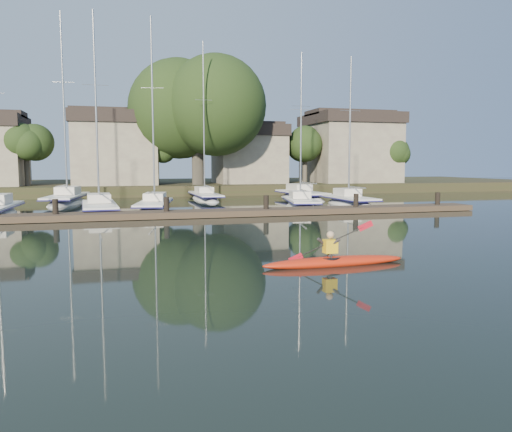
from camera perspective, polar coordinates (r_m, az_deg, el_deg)
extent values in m
plane|color=black|center=(16.31, 4.86, -5.07)|extent=(160.00, 160.00, 0.00)
ellipsoid|color=red|center=(15.64, 8.98, -5.22)|extent=(4.71, 0.75, 0.36)
cylinder|color=black|center=(15.55, 8.46, -4.84)|extent=(0.72, 0.72, 0.09)
imported|color=#282326|center=(15.48, 8.48, -3.49)|extent=(0.25, 0.38, 1.02)
cube|color=yellow|center=(15.48, 8.48, -3.44)|extent=(0.40, 0.30, 0.42)
sphere|color=tan|center=(15.43, 8.50, -2.14)|extent=(0.23, 0.23, 0.23)
cube|color=#443627|center=(29.70, -4.40, 0.35)|extent=(34.00, 2.00, 0.35)
cylinder|color=black|center=(29.38, -21.92, 0.06)|extent=(0.32, 0.32, 1.80)
cylinder|color=black|center=(29.28, -10.18, 0.39)|extent=(0.32, 0.32, 1.80)
cylinder|color=black|center=(30.39, 1.16, 0.68)|extent=(0.32, 0.32, 1.80)
cylinder|color=black|center=(32.58, 11.34, 0.93)|extent=(0.32, 0.32, 1.80)
cylinder|color=black|center=(35.65, 20.01, 1.11)|extent=(0.32, 0.32, 1.80)
ellipsoid|color=white|center=(33.21, -17.42, -0.26)|extent=(2.70, 8.59, 1.89)
cube|color=white|center=(33.13, -17.47, 1.28)|extent=(2.49, 7.06, 0.14)
cube|color=navy|center=(33.13, -17.47, 1.14)|extent=(2.58, 7.24, 0.08)
cube|color=silver|center=(33.61, -17.52, 1.97)|extent=(1.56, 2.46, 0.55)
cylinder|color=#9EA0A5|center=(33.46, -17.82, 11.64)|extent=(0.12, 0.12, 11.94)
cylinder|color=#9EA0A5|center=(31.81, -17.44, 2.53)|extent=(0.31, 3.21, 0.08)
cylinder|color=#9EA0A5|center=(33.63, -17.90, 14.07)|extent=(1.59, 0.15, 0.03)
ellipsoid|color=white|center=(34.53, -11.53, 0.16)|extent=(3.52, 8.68, 1.79)
cube|color=white|center=(34.46, -11.56, 1.56)|extent=(3.15, 7.17, 0.13)
cube|color=navy|center=(34.47, -11.56, 1.43)|extent=(3.25, 7.35, 0.08)
cube|color=silver|center=(34.94, -11.47, 2.19)|extent=(1.74, 2.57, 0.52)
cylinder|color=#9EA0A5|center=(34.79, -11.73, 11.75)|extent=(0.11, 0.11, 12.22)
cylinder|color=#9EA0A5|center=(33.15, -11.86, 2.68)|extent=(0.68, 3.17, 0.08)
cylinder|color=#9EA0A5|center=(34.97, -11.78, 14.14)|extent=(1.48, 0.31, 0.03)
ellipsoid|color=white|center=(36.26, 5.13, 0.53)|extent=(3.40, 7.75, 1.78)
cube|color=white|center=(36.18, 5.14, 1.86)|extent=(3.05, 6.41, 0.13)
cube|color=navy|center=(36.19, 5.14, 1.75)|extent=(3.15, 6.57, 0.08)
cube|color=silver|center=(36.61, 5.03, 2.46)|extent=(1.70, 2.32, 0.52)
cylinder|color=#9EA0A5|center=(36.40, 5.16, 10.10)|extent=(0.11, 0.11, 10.33)
cylinder|color=#9EA0A5|center=(35.03, 5.44, 2.96)|extent=(0.63, 2.81, 0.08)
cylinder|color=#9EA0A5|center=(36.51, 5.18, 12.04)|extent=(1.48, 0.32, 0.03)
ellipsoid|color=white|center=(38.29, 10.64, 0.69)|extent=(2.23, 7.26, 1.97)
cube|color=white|center=(38.21, 10.67, 2.08)|extent=(2.11, 5.95, 0.14)
cube|color=navy|center=(38.22, 10.67, 1.96)|extent=(2.20, 6.10, 0.08)
cube|color=silver|center=(38.58, 10.40, 2.70)|extent=(1.46, 2.04, 0.57)
cylinder|color=#9EA0A5|center=(38.42, 10.68, 9.91)|extent=(0.12, 0.12, 10.35)
cylinder|color=#9EA0A5|center=(37.20, 11.44, 3.24)|extent=(0.10, 2.75, 0.08)
cylinder|color=#9EA0A5|center=(38.52, 10.72, 11.75)|extent=(1.66, 0.04, 0.03)
ellipsoid|color=white|center=(42.04, -20.79, 0.85)|extent=(3.39, 9.95, 2.06)
cube|color=white|center=(41.97, -20.84, 2.18)|extent=(3.08, 8.19, 0.15)
cube|color=navy|center=(41.98, -20.84, 2.06)|extent=(3.18, 8.40, 0.09)
cube|color=silver|center=(42.52, -20.69, 2.77)|extent=(1.82, 2.89, 0.60)
cylinder|color=#9EA0A5|center=(42.43, -21.12, 11.81)|extent=(0.13, 0.13, 14.09)
cylinder|color=#9EA0A5|center=(40.50, -21.32, 3.26)|extent=(0.51, 3.69, 0.09)
cylinder|color=#9EA0A5|center=(42.64, -21.21, 14.07)|extent=(1.73, 0.23, 0.03)
ellipsoid|color=white|center=(43.52, -5.82, 1.45)|extent=(2.05, 9.22, 1.75)
cube|color=white|center=(43.46, -5.83, 2.54)|extent=(1.93, 7.56, 0.13)
cube|color=navy|center=(43.47, -5.83, 2.44)|extent=(2.01, 7.75, 0.07)
cube|color=silver|center=(43.99, -5.96, 3.02)|extent=(1.32, 2.59, 0.51)
cylinder|color=#9EA0A5|center=(43.83, -5.99, 11.05)|extent=(0.11, 0.11, 12.87)
cylinder|color=#9EA0A5|center=(42.07, -5.51, 3.43)|extent=(0.12, 3.49, 0.07)
cylinder|color=#9EA0A5|center=(43.99, -6.01, 13.05)|extent=(1.47, 0.05, 0.03)
ellipsoid|color=white|center=(44.27, 5.22, 1.46)|extent=(2.90, 8.87, 2.07)
cube|color=white|center=(44.20, 5.23, 2.73)|extent=(2.68, 7.30, 0.15)
cube|color=navy|center=(44.21, 5.23, 2.61)|extent=(2.78, 7.48, 0.09)
cube|color=silver|center=(44.66, 4.96, 3.28)|extent=(1.70, 2.55, 0.60)
cylinder|color=#9EA0A5|center=(44.51, 5.17, 10.56)|extent=(0.13, 0.13, 12.01)
cylinder|color=#9EA0A5|center=(42.97, 5.97, 3.79)|extent=(0.32, 3.32, 0.09)
cylinder|color=#9EA0A5|center=(44.64, 5.18, 12.40)|extent=(1.74, 0.16, 0.03)
cube|color=#283118|center=(59.35, -9.83, 3.41)|extent=(90.00, 24.00, 1.00)
cube|color=#9E967E|center=(53.05, -15.80, 6.75)|extent=(8.00, 8.00, 6.00)
cube|color=black|center=(53.23, -15.91, 10.62)|extent=(8.40, 8.40, 1.20)
cube|color=#9E967E|center=(54.73, -0.87, 6.42)|extent=(7.00, 7.00, 5.00)
cube|color=black|center=(54.84, -0.88, 9.66)|extent=(7.35, 7.35, 1.20)
cube|color=#9E967E|center=(58.86, 10.61, 7.02)|extent=(9.00, 9.00, 6.50)
cube|color=black|center=(59.06, 10.68, 10.76)|extent=(9.45, 9.45, 1.20)
cylinder|color=#504A40|center=(50.60, -6.66, 6.41)|extent=(1.20, 1.20, 5.00)
sphere|color=black|center=(50.88, -6.73, 12.05)|extent=(8.50, 8.50, 8.50)
cylinder|color=#504A40|center=(51.74, -24.69, 4.79)|extent=(0.48, 0.48, 3.00)
sphere|color=black|center=(51.77, -24.82, 7.55)|extent=(3.40, 3.40, 3.40)
cylinder|color=#504A40|center=(50.66, -11.23, 5.09)|extent=(0.38, 0.38, 2.80)
sphere|color=black|center=(50.68, -11.28, 7.58)|extent=(2.72, 2.72, 2.72)
cylinder|color=#504A40|center=(55.10, 5.60, 5.46)|extent=(0.50, 0.50, 3.20)
sphere|color=black|center=(55.14, 5.63, 8.21)|extent=(3.57, 3.57, 3.57)
cylinder|color=#504A40|center=(58.09, 15.44, 5.00)|extent=(0.41, 0.41, 2.60)
sphere|color=black|center=(58.10, 15.49, 7.12)|extent=(2.89, 2.89, 2.89)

